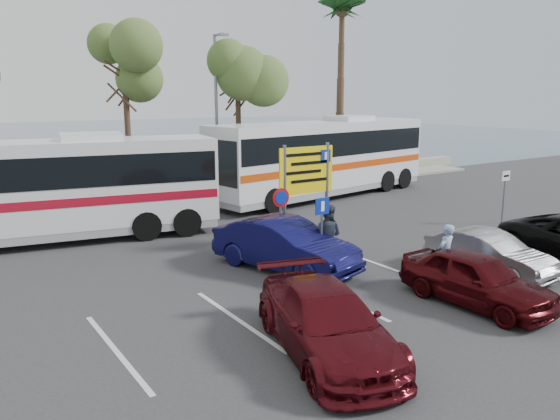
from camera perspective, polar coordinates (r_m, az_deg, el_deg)
ground at (r=16.16m, az=6.62°, el=-6.94°), size 120.00×120.00×0.00m
kerb_strip at (r=27.94m, az=-12.30°, el=1.07°), size 44.00×2.40×0.15m
seawall at (r=29.75m, az=-13.75°, el=2.09°), size 48.00×0.80×0.60m
sea at (r=72.46m, az=-26.03°, el=6.61°), size 140.00×140.00×0.00m
tree_mid at (r=27.00m, az=-15.99°, el=14.56°), size 3.20×3.20×8.00m
tree_right at (r=29.42m, az=-4.45°, el=13.76°), size 3.20×3.20×7.40m
palm_tree at (r=33.74m, az=6.51°, el=19.80°), size 4.80×4.80×11.20m
street_lamp_right at (r=28.27m, az=-6.60°, el=10.62°), size 0.45×1.15×8.01m
direction_sign at (r=18.63m, az=2.78°, el=3.35°), size 2.20×0.12×3.60m
sign_no_stop at (r=17.22m, az=0.07°, el=-0.24°), size 0.60×0.08×2.35m
sign_parking at (r=16.22m, az=4.39°, el=-1.42°), size 0.50×0.07×2.25m
sign_taxi at (r=24.03m, az=22.41°, el=1.96°), size 0.50×0.07×2.20m
lane_markings at (r=14.75m, az=5.75°, el=-8.78°), size 12.02×4.20×0.01m
coach_bus_left at (r=21.11m, az=-23.86°, el=1.61°), size 12.70×4.84×3.87m
coach_bus_right at (r=28.37m, az=4.52°, el=5.24°), size 13.55×4.80×4.14m
car_blue at (r=16.46m, az=0.53°, el=-3.68°), size 2.90×4.99×1.55m
car_maroon at (r=11.35m, az=4.87°, el=-11.58°), size 3.15×5.08×1.37m
car_red at (r=14.66m, az=19.80°, el=-6.78°), size 1.73×4.05×1.36m
car_silver_b at (r=17.29m, az=21.00°, el=-4.23°), size 1.52×3.88×1.26m
pedestrian_near at (r=15.96m, az=16.89°, el=-4.42°), size 0.68×0.51×1.71m
pedestrian_far at (r=16.72m, az=4.93°, el=-2.70°), size 1.18×1.23×1.99m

